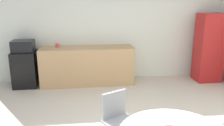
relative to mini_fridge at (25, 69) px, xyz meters
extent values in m
cube|color=silver|center=(1.90, 0.35, 0.88)|extent=(6.00, 0.10, 2.60)
cube|color=tan|center=(1.45, 0.00, 0.03)|extent=(2.21, 0.60, 0.90)
cube|color=black|center=(0.00, 0.00, 0.00)|extent=(0.54, 0.54, 0.84)
cube|color=black|center=(0.00, 0.00, 0.55)|extent=(0.48, 0.38, 0.26)
cube|color=#B21E1E|center=(4.45, -0.10, 0.42)|extent=(0.60, 0.50, 1.67)
cube|color=gray|center=(1.87, -2.74, 0.02)|extent=(0.57, 0.57, 0.03)
cube|color=gray|center=(1.78, -2.57, 0.22)|extent=(0.35, 0.21, 0.38)
cylinder|color=#D84C4C|center=(0.75, 0.09, 0.53)|extent=(0.08, 0.08, 0.09)
torus|color=#D84C4C|center=(0.81, 0.09, 0.53)|extent=(0.06, 0.01, 0.06)
camera|label=1|loc=(1.41, -5.58, 1.69)|focal=38.53mm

